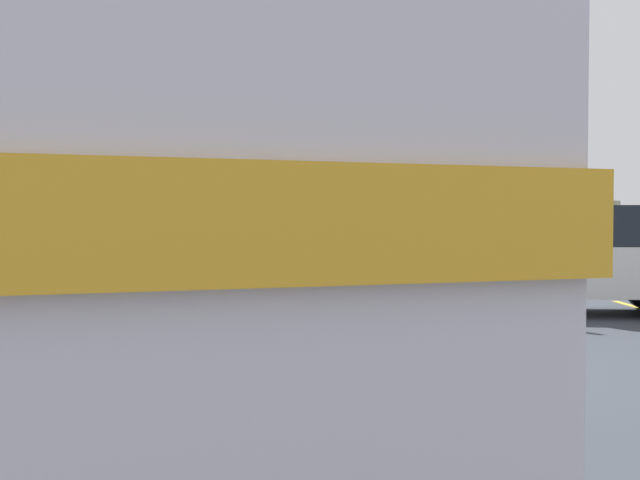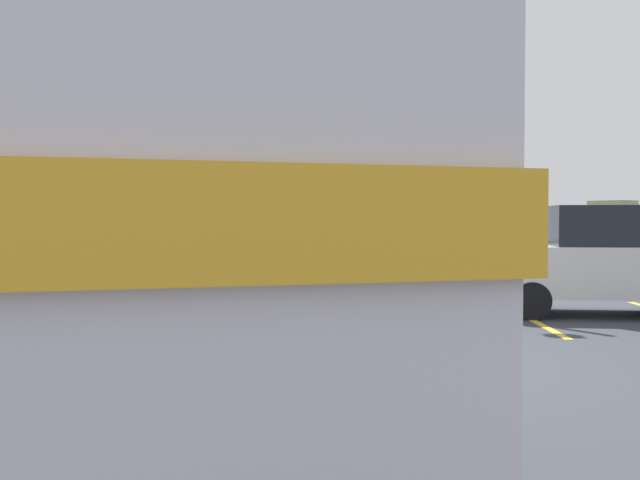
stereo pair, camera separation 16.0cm
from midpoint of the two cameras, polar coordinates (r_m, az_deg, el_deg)
ground at (r=8.26m, az=-2.35°, el=-9.71°), size 32.00×26.00×0.02m
breakwater at (r=19.94m, az=-1.14°, el=-1.10°), size 31.36×2.11×2.41m
vintage_coach at (r=5.35m, az=-21.85°, el=5.98°), size 4.92×8.90×3.70m
parked_car_nearest at (r=12.81m, az=21.01°, el=-1.44°), size 4.22×2.02×1.86m
lamp_post at (r=14.59m, az=1.82°, el=10.47°), size 0.90×0.30×6.93m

